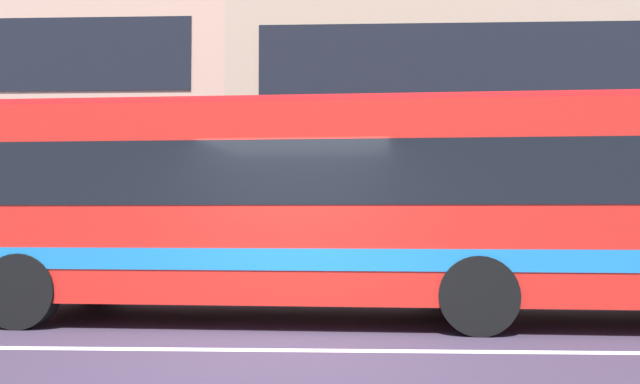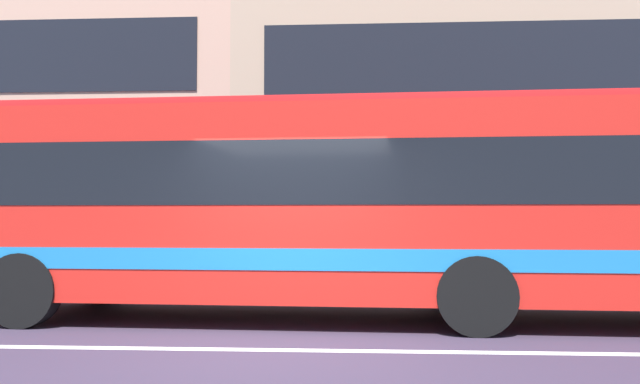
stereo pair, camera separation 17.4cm
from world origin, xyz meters
The scene contains 4 objects.
ground_plane centered at (0.00, 0.00, 0.00)m, with size 160.00×160.00×0.00m, color #372C3F.
lane_centre_line centered at (0.00, 0.00, 0.00)m, with size 60.00×0.16×0.01m, color silver.
apartment_block_right centered at (9.45, 14.62, 5.04)m, with size 24.20×8.89×10.09m.
transit_bus centered at (1.63, 2.15, 1.71)m, with size 12.48×3.08×3.09m.
Camera 1 is at (0.67, -6.90, 1.49)m, focal length 34.72 mm.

